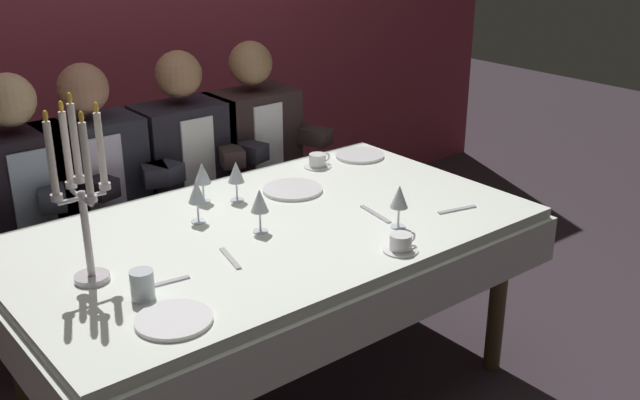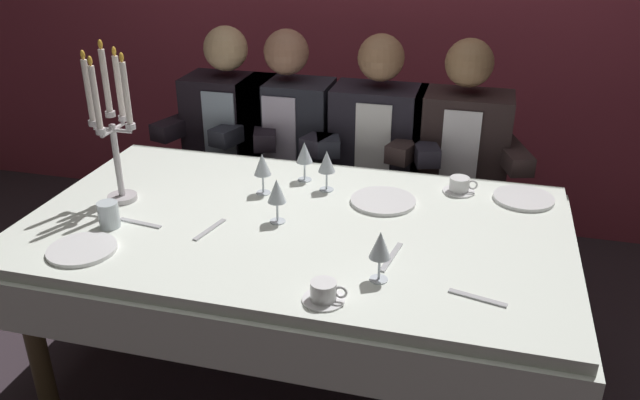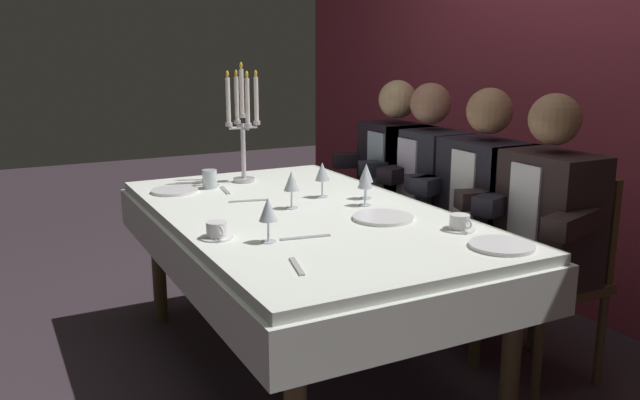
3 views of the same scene
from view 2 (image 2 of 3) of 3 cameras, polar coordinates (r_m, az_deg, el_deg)
The scene contains 22 objects.
ground_plane at distance 2.70m, azimuth -1.97°, elevation -15.94°, with size 12.00×12.00×0.00m, color #352A31.
dining_table at distance 2.34m, azimuth -2.19°, elevation -4.44°, with size 1.94×1.14×0.74m.
candelabra at distance 2.45m, azimuth -17.91°, elevation 6.14°, with size 0.19×0.19×0.60m.
dinner_plate_0 at distance 2.43m, azimuth 5.62°, elevation -0.08°, with size 0.25×0.25×0.01m, color white.
dinner_plate_1 at distance 2.23m, azimuth -20.36°, elevation -4.13°, with size 0.22×0.22×0.01m, color white.
dinner_plate_2 at distance 2.56m, azimuth 17.61°, elevation 0.15°, with size 0.23×0.23×0.01m, color white.
wine_glass_0 at distance 2.23m, azimuth -3.86°, elevation 0.73°, with size 0.07×0.07×0.16m.
wine_glass_1 at distance 2.57m, azimuth -1.39°, elevation 4.13°, with size 0.07×0.07×0.16m.
wine_glass_2 at distance 1.89m, azimuth 5.36°, elevation -4.09°, with size 0.07×0.07×0.16m.
wine_glass_3 at distance 2.46m, azimuth -5.14°, elevation 3.08°, with size 0.07×0.07×0.16m.
wine_glass_4 at distance 2.48m, azimuth 0.60°, elevation 3.35°, with size 0.07×0.07×0.16m.
water_tumbler_0 at distance 2.34m, azimuth -18.24°, elevation -1.25°, with size 0.07×0.07×0.09m, color silver.
coffee_cup_0 at distance 1.84m, azimuth 0.36°, elevation -8.20°, with size 0.13×0.12×0.06m.
coffee_cup_1 at distance 2.55m, azimuth 12.28°, elevation 1.25°, with size 0.13×0.12×0.06m.
fork_0 at distance 2.25m, azimuth -9.75°, elevation -2.60°, with size 0.17×0.02×0.01m, color #B7B7BC.
knife_1 at distance 2.07m, azimuth 6.34°, elevation -5.04°, with size 0.19×0.02×0.01m, color #B7B7BC.
fork_2 at distance 1.91m, azimuth 13.79°, elevation -8.44°, with size 0.17×0.02×0.01m, color #B7B7BC.
fork_3 at distance 2.35m, azimuth -15.65°, elevation -1.98°, with size 0.17×0.02×0.01m, color #B7B7BC.
seated_diner_0 at distance 3.25m, azimuth -7.89°, elevation 6.28°, with size 0.63×0.48×1.24m.
seated_diner_1 at distance 3.15m, azimuth -2.81°, elevation 5.87°, with size 0.63×0.48×1.24m.
seated_diner_2 at distance 3.05m, azimuth 5.15°, elevation 5.15°, with size 0.63×0.48×1.24m.
seated_diner_3 at distance 3.02m, azimuth 12.38°, elevation 4.41°, with size 0.63×0.48×1.24m.
Camera 2 is at (0.60, -1.94, 1.79)m, focal length 36.08 mm.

